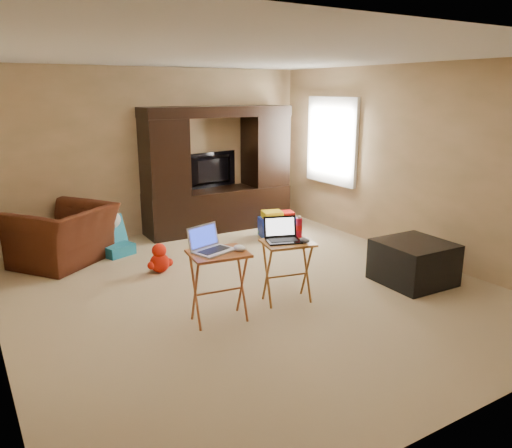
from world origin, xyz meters
TOP-DOWN VIEW (x-y plane):
  - floor at (0.00, 0.00)m, footprint 5.50×5.50m
  - ceiling at (0.00, 0.00)m, footprint 5.50×5.50m
  - wall_back at (0.00, 2.75)m, footprint 5.00×0.00m
  - wall_front at (0.00, -2.75)m, footprint 5.00×0.00m
  - wall_right at (2.50, 0.00)m, footprint 0.00×5.50m
  - window_pane at (2.48, 1.55)m, footprint 0.00×1.20m
  - window_frame at (2.46, 1.55)m, footprint 0.06×1.14m
  - entertainment_center at (0.91, 2.43)m, footprint 2.38×0.66m
  - television at (0.91, 2.57)m, footprint 0.99×0.28m
  - recliner at (-1.55, 1.98)m, footprint 1.50×1.47m
  - child_rocker at (-0.90, 1.97)m, footprint 0.52×0.55m
  - plush_toy at (-0.64, 1.01)m, footprint 0.33×0.28m
  - push_toy at (1.45, 1.54)m, footprint 0.66×0.55m
  - ottoman at (1.75, -0.83)m, footprint 0.78×0.78m
  - tray_table_left at (-0.63, -0.56)m, footprint 0.59×0.49m
  - tray_table_right at (0.19, -0.51)m, footprint 0.58×0.50m
  - laptop_left at (-0.66, -0.53)m, footprint 0.44×0.39m
  - laptop_right at (0.15, -0.49)m, footprint 0.42×0.38m
  - mouse_left at (-0.44, -0.63)m, footprint 0.11×0.15m
  - mouse_right at (0.32, -0.63)m, footprint 0.10×0.14m
  - water_bottle at (0.39, -0.43)m, footprint 0.06×0.06m

SIDE VIEW (x-z plane):
  - floor at x=0.00m, z-range 0.00..0.00m
  - plush_toy at x=-0.64m, z-range 0.00..0.37m
  - push_toy at x=1.45m, z-range 0.00..0.42m
  - ottoman at x=1.75m, z-range 0.00..0.49m
  - child_rocker at x=-0.90m, z-range 0.00..0.52m
  - tray_table_right at x=0.19m, z-range 0.00..0.66m
  - tray_table_left at x=-0.63m, z-range 0.00..0.70m
  - recliner at x=-1.55m, z-range 0.00..0.74m
  - mouse_right at x=0.32m, z-range 0.66..0.71m
  - mouse_left at x=-0.44m, z-range 0.70..0.75m
  - water_bottle at x=0.39m, z-range 0.66..0.86m
  - laptop_right at x=0.15m, z-range 0.66..0.90m
  - laptop_left at x=-0.66m, z-range 0.70..0.94m
  - television at x=0.91m, z-range 0.64..1.21m
  - entertainment_center at x=0.91m, z-range 0.00..1.93m
  - wall_back at x=0.00m, z-range -1.25..3.75m
  - wall_front at x=0.00m, z-range -1.25..3.75m
  - wall_right at x=2.50m, z-range -1.50..4.00m
  - window_pane at x=2.48m, z-range 0.80..2.00m
  - window_frame at x=2.46m, z-range 0.73..2.07m
  - ceiling at x=0.00m, z-range 2.50..2.50m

